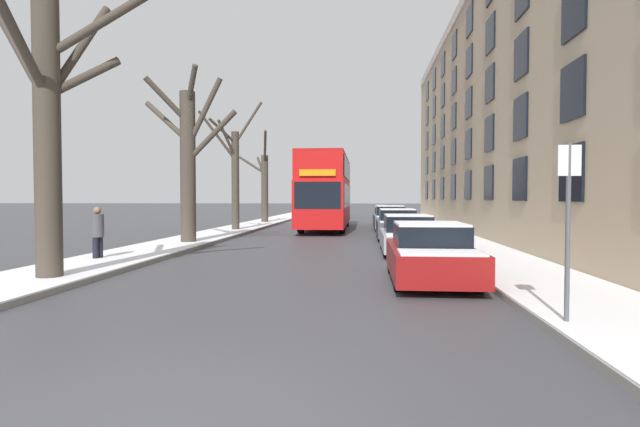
{
  "coord_description": "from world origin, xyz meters",
  "views": [
    {
      "loc": [
        1.78,
        -3.78,
        1.94
      ],
      "look_at": [
        -0.41,
        20.7,
        1.15
      ],
      "focal_mm": 28.0,
      "sensor_mm": 36.0,
      "label": 1
    }
  ],
  "objects_px": {
    "parked_car_0": "(430,254)",
    "bare_tree_left_0": "(49,105)",
    "parked_car_4": "(386,217)",
    "bare_tree_left_2": "(234,172)",
    "double_decker_bus": "(326,189)",
    "street_sign_post": "(568,225)",
    "bare_tree_left_1": "(188,158)",
    "parked_car_3": "(390,219)",
    "bare_tree_left_3": "(264,185)",
    "parked_car_2": "(397,225)",
    "pedestrian_left_sidewalk": "(98,232)",
    "parked_car_1": "(408,235)",
    "oncoming_van": "(336,204)"
  },
  "relations": [
    {
      "from": "bare_tree_left_2",
      "to": "double_decker_bus",
      "type": "xyz_separation_m",
      "value": [
        4.96,
        2.83,
        -0.87
      ]
    },
    {
      "from": "bare_tree_left_2",
      "to": "double_decker_bus",
      "type": "height_order",
      "value": "bare_tree_left_2"
    },
    {
      "from": "bare_tree_left_0",
      "to": "bare_tree_left_2",
      "type": "distance_m",
      "value": 16.82
    },
    {
      "from": "parked_car_0",
      "to": "parked_car_4",
      "type": "bearing_deg",
      "value": 90.0
    },
    {
      "from": "parked_car_4",
      "to": "double_decker_bus",
      "type": "bearing_deg",
      "value": -130.12
    },
    {
      "from": "bare_tree_left_0",
      "to": "parked_car_0",
      "type": "distance_m",
      "value": 9.23
    },
    {
      "from": "bare_tree_left_1",
      "to": "double_decker_bus",
      "type": "bearing_deg",
      "value": 65.82
    },
    {
      "from": "parked_car_3",
      "to": "oncoming_van",
      "type": "xyz_separation_m",
      "value": [
        -4.42,
        20.8,
        0.57
      ]
    },
    {
      "from": "bare_tree_left_0",
      "to": "oncoming_van",
      "type": "height_order",
      "value": "bare_tree_left_0"
    },
    {
      "from": "bare_tree_left_2",
      "to": "bare_tree_left_1",
      "type": "bearing_deg",
      "value": -88.68
    },
    {
      "from": "parked_car_0",
      "to": "parked_car_3",
      "type": "xyz_separation_m",
      "value": [
        0.0,
        18.02,
        0.04
      ]
    },
    {
      "from": "parked_car_4",
      "to": "pedestrian_left_sidewalk",
      "type": "relative_size",
      "value": 2.47
    },
    {
      "from": "parked_car_2",
      "to": "parked_car_3",
      "type": "distance_m",
      "value": 6.32
    },
    {
      "from": "bare_tree_left_1",
      "to": "bare_tree_left_2",
      "type": "bearing_deg",
      "value": 91.32
    },
    {
      "from": "bare_tree_left_0",
      "to": "parked_car_4",
      "type": "height_order",
      "value": "bare_tree_left_0"
    },
    {
      "from": "street_sign_post",
      "to": "pedestrian_left_sidewalk",
      "type": "bearing_deg",
      "value": 148.46
    },
    {
      "from": "parked_car_0",
      "to": "parked_car_4",
      "type": "xyz_separation_m",
      "value": [
        0.0,
        23.12,
        -0.02
      ]
    },
    {
      "from": "bare_tree_left_0",
      "to": "double_decker_bus",
      "type": "xyz_separation_m",
      "value": [
        4.69,
        19.63,
        -1.53
      ]
    },
    {
      "from": "pedestrian_left_sidewalk",
      "to": "street_sign_post",
      "type": "xyz_separation_m",
      "value": [
        10.73,
        -6.59,
        0.64
      ]
    },
    {
      "from": "parked_car_1",
      "to": "bare_tree_left_3",
      "type": "bearing_deg",
      "value": 115.78
    },
    {
      "from": "double_decker_bus",
      "to": "parked_car_1",
      "type": "height_order",
      "value": "double_decker_bus"
    },
    {
      "from": "double_decker_bus",
      "to": "parked_car_1",
      "type": "xyz_separation_m",
      "value": [
        3.84,
        -12.53,
        -1.86
      ]
    },
    {
      "from": "bare_tree_left_0",
      "to": "street_sign_post",
      "type": "relative_size",
      "value": 2.72
    },
    {
      "from": "double_decker_bus",
      "to": "pedestrian_left_sidewalk",
      "type": "bearing_deg",
      "value": -108.76
    },
    {
      "from": "bare_tree_left_2",
      "to": "parked_car_3",
      "type": "relative_size",
      "value": 1.83
    },
    {
      "from": "parked_car_2",
      "to": "oncoming_van",
      "type": "distance_m",
      "value": 27.48
    },
    {
      "from": "parked_car_2",
      "to": "parked_car_3",
      "type": "height_order",
      "value": "parked_car_3"
    },
    {
      "from": "bare_tree_left_3",
      "to": "parked_car_2",
      "type": "height_order",
      "value": "bare_tree_left_3"
    },
    {
      "from": "bare_tree_left_1",
      "to": "parked_car_2",
      "type": "xyz_separation_m",
      "value": [
        8.61,
        3.77,
        -2.88
      ]
    },
    {
      "from": "bare_tree_left_1",
      "to": "pedestrian_left_sidewalk",
      "type": "height_order",
      "value": "bare_tree_left_1"
    },
    {
      "from": "bare_tree_left_3",
      "to": "oncoming_van",
      "type": "xyz_separation_m",
      "value": [
        4.44,
        14.44,
        -1.6
      ]
    },
    {
      "from": "double_decker_bus",
      "to": "oncoming_van",
      "type": "xyz_separation_m",
      "value": [
        -0.59,
        20.25,
        -1.23
      ]
    },
    {
      "from": "parked_car_2",
      "to": "pedestrian_left_sidewalk",
      "type": "xyz_separation_m",
      "value": [
        -9.35,
        -9.36,
        0.25
      ]
    },
    {
      "from": "bare_tree_left_2",
      "to": "parked_car_1",
      "type": "relative_size",
      "value": 1.63
    },
    {
      "from": "parked_car_0",
      "to": "pedestrian_left_sidewalk",
      "type": "bearing_deg",
      "value": 165.9
    },
    {
      "from": "parked_car_2",
      "to": "bare_tree_left_0",
      "type": "bearing_deg",
      "value": -123.75
    },
    {
      "from": "parked_car_2",
      "to": "double_decker_bus",
      "type": "bearing_deg",
      "value": 119.19
    },
    {
      "from": "double_decker_bus",
      "to": "parked_car_3",
      "type": "bearing_deg",
      "value": -8.17
    },
    {
      "from": "parked_car_0",
      "to": "bare_tree_left_0",
      "type": "bearing_deg",
      "value": -172.89
    },
    {
      "from": "bare_tree_left_1",
      "to": "parked_car_4",
      "type": "distance_m",
      "value": 17.7
    },
    {
      "from": "parked_car_2",
      "to": "parked_car_1",
      "type": "bearing_deg",
      "value": -90.0
    },
    {
      "from": "parked_car_0",
      "to": "street_sign_post",
      "type": "height_order",
      "value": "street_sign_post"
    },
    {
      "from": "parked_car_2",
      "to": "bare_tree_left_3",
      "type": "bearing_deg",
      "value": 124.94
    },
    {
      "from": "bare_tree_left_2",
      "to": "parked_car_2",
      "type": "relative_size",
      "value": 1.68
    },
    {
      "from": "bare_tree_left_1",
      "to": "oncoming_van",
      "type": "xyz_separation_m",
      "value": [
        4.19,
        30.88,
        -2.29
      ]
    },
    {
      "from": "bare_tree_left_3",
      "to": "parked_car_4",
      "type": "height_order",
      "value": "bare_tree_left_3"
    },
    {
      "from": "bare_tree_left_3",
      "to": "street_sign_post",
      "type": "relative_size",
      "value": 2.44
    },
    {
      "from": "parked_car_0",
      "to": "street_sign_post",
      "type": "xyz_separation_m",
      "value": [
        1.39,
        -4.24,
        0.92
      ]
    },
    {
      "from": "parked_car_4",
      "to": "bare_tree_left_2",
      "type": "bearing_deg",
      "value": -139.97
    },
    {
      "from": "bare_tree_left_3",
      "to": "parked_car_2",
      "type": "xyz_separation_m",
      "value": [
        8.86,
        -12.68,
        -2.19
      ]
    }
  ]
}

